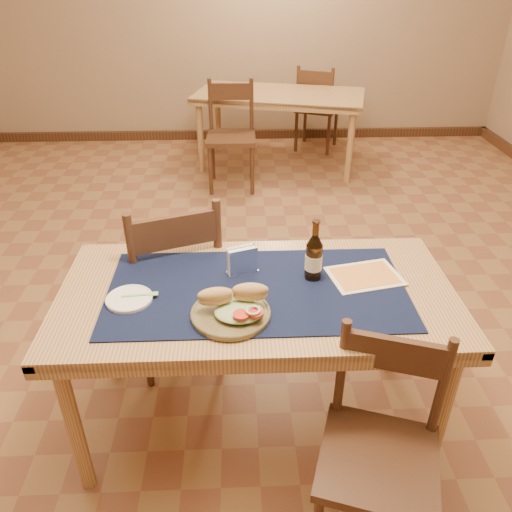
{
  "coord_description": "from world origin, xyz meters",
  "views": [
    {
      "loc": [
        -0.07,
        -2.45,
        1.91
      ],
      "look_at": [
        0.0,
        -0.7,
        0.85
      ],
      "focal_mm": 35.0,
      "sensor_mm": 36.0,
      "label": 1
    }
  ],
  "objects_px": {
    "chair_main_far": "(173,279)",
    "chair_main_near": "(380,448)",
    "beer_bottle": "(314,257)",
    "sandwich_plate": "(233,309)",
    "back_table": "(279,101)",
    "main_table": "(257,306)",
    "napkin_holder": "(242,261)"
  },
  "relations": [
    {
      "from": "main_table",
      "to": "back_table",
      "type": "xyz_separation_m",
      "value": [
        0.37,
        3.35,
        0.0
      ]
    },
    {
      "from": "beer_bottle",
      "to": "chair_main_near",
      "type": "bearing_deg",
      "value": -74.54
    },
    {
      "from": "chair_main_near",
      "to": "back_table",
      "type": "bearing_deg",
      "value": 90.53
    },
    {
      "from": "chair_main_far",
      "to": "beer_bottle",
      "type": "distance_m",
      "value": 0.81
    },
    {
      "from": "sandwich_plate",
      "to": "back_table",
      "type": "bearing_deg",
      "value": 82.49
    },
    {
      "from": "chair_main_near",
      "to": "sandwich_plate",
      "type": "bearing_deg",
      "value": 143.58
    },
    {
      "from": "chair_main_far",
      "to": "beer_bottle",
      "type": "xyz_separation_m",
      "value": [
        0.64,
        -0.37,
        0.34
      ]
    },
    {
      "from": "chair_main_far",
      "to": "sandwich_plate",
      "type": "relative_size",
      "value": 3.29
    },
    {
      "from": "main_table",
      "to": "beer_bottle",
      "type": "distance_m",
      "value": 0.31
    },
    {
      "from": "chair_main_far",
      "to": "sandwich_plate",
      "type": "xyz_separation_m",
      "value": [
        0.31,
        -0.62,
        0.27
      ]
    },
    {
      "from": "chair_main_far",
      "to": "napkin_holder",
      "type": "height_order",
      "value": "chair_main_far"
    },
    {
      "from": "main_table",
      "to": "napkin_holder",
      "type": "distance_m",
      "value": 0.2
    },
    {
      "from": "beer_bottle",
      "to": "chair_main_far",
      "type": "bearing_deg",
      "value": 149.71
    },
    {
      "from": "chair_main_near",
      "to": "main_table",
      "type": "bearing_deg",
      "value": 126.89
    },
    {
      "from": "main_table",
      "to": "back_table",
      "type": "height_order",
      "value": "same"
    },
    {
      "from": "beer_bottle",
      "to": "napkin_holder",
      "type": "xyz_separation_m",
      "value": [
        -0.29,
        0.06,
        -0.04
      ]
    },
    {
      "from": "chair_main_far",
      "to": "sandwich_plate",
      "type": "distance_m",
      "value": 0.74
    },
    {
      "from": "main_table",
      "to": "back_table",
      "type": "distance_m",
      "value": 3.37
    },
    {
      "from": "chair_main_far",
      "to": "chair_main_near",
      "type": "relative_size",
      "value": 1.15
    },
    {
      "from": "back_table",
      "to": "chair_main_far",
      "type": "bearing_deg",
      "value": -104.86
    },
    {
      "from": "back_table",
      "to": "main_table",
      "type": "bearing_deg",
      "value": -96.27
    },
    {
      "from": "main_table",
      "to": "chair_main_far",
      "type": "xyz_separation_m",
      "value": [
        -0.4,
        0.45,
        -0.15
      ]
    },
    {
      "from": "sandwich_plate",
      "to": "napkin_holder",
      "type": "relative_size",
      "value": 2.13
    },
    {
      "from": "main_table",
      "to": "chair_main_far",
      "type": "bearing_deg",
      "value": 132.11
    },
    {
      "from": "back_table",
      "to": "sandwich_plate",
      "type": "xyz_separation_m",
      "value": [
        -0.46,
        -3.52,
        0.12
      ]
    },
    {
      "from": "main_table",
      "to": "chair_main_near",
      "type": "bearing_deg",
      "value": -53.11
    },
    {
      "from": "main_table",
      "to": "beer_bottle",
      "type": "bearing_deg",
      "value": 17.31
    },
    {
      "from": "main_table",
      "to": "chair_main_near",
      "type": "distance_m",
      "value": 0.71
    },
    {
      "from": "main_table",
      "to": "chair_main_far",
      "type": "height_order",
      "value": "chair_main_far"
    },
    {
      "from": "back_table",
      "to": "chair_main_far",
      "type": "distance_m",
      "value": 3.01
    },
    {
      "from": "main_table",
      "to": "back_table",
      "type": "bearing_deg",
      "value": 83.73
    },
    {
      "from": "back_table",
      "to": "napkin_holder",
      "type": "xyz_separation_m",
      "value": [
        -0.42,
        -3.23,
        0.14
      ]
    }
  ]
}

